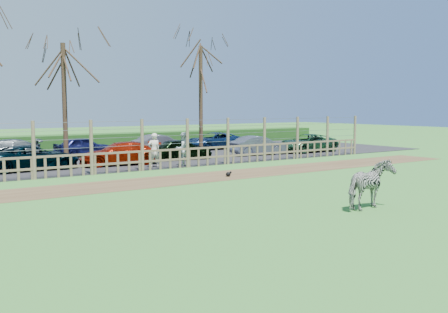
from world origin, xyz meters
TOP-DOWN VIEW (x-y plane):
  - ground at (0.00, 0.00)m, footprint 120.00×120.00m
  - dirt_strip at (0.00, 4.50)m, footprint 34.00×2.80m
  - asphalt at (0.00, 14.50)m, footprint 44.00×13.00m
  - hedge at (0.00, 21.50)m, footprint 46.00×2.00m
  - fence at (0.00, 8.00)m, footprint 30.16×0.16m
  - tree_mid at (-2.00, 13.50)m, footprint 4.80×4.80m
  - tree_right at (7.00, 14.00)m, footprint 4.80×4.80m
  - zebra at (1.82, -4.13)m, footprint 1.88×1.11m
  - visitor_a at (0.99, 8.76)m, footprint 0.67×0.47m
  - visitor_b at (2.50, 8.47)m, footprint 0.85×0.67m
  - crow at (2.30, 4.06)m, footprint 0.28×0.21m
  - car_2 at (-4.33, 11.09)m, footprint 4.39×2.15m
  - car_3 at (-0.05, 10.68)m, footprint 4.31×2.17m
  - car_4 at (4.02, 11.27)m, footprint 3.64×1.75m
  - car_5 at (9.34, 10.92)m, footprint 3.75×1.64m
  - car_6 at (13.36, 10.65)m, footprint 4.33×2.02m
  - car_9 at (-4.72, 16.30)m, footprint 4.26×2.01m
  - car_10 at (-0.15, 16.15)m, footprint 3.62×1.69m
  - car_11 at (4.90, 15.86)m, footprint 3.76×1.68m
  - car_12 at (9.36, 16.12)m, footprint 4.46×2.33m

SIDE VIEW (x-z plane):
  - ground at x=0.00m, z-range 0.00..0.00m
  - dirt_strip at x=0.00m, z-range 0.00..0.01m
  - asphalt at x=0.00m, z-range 0.00..0.04m
  - crow at x=2.30m, z-range 0.00..0.23m
  - hedge at x=0.00m, z-range 0.00..1.10m
  - car_2 at x=-4.33m, z-range 0.04..1.24m
  - car_3 at x=-0.05m, z-range 0.04..1.24m
  - car_4 at x=4.02m, z-range 0.04..1.24m
  - car_5 at x=9.34m, z-range 0.04..1.24m
  - car_6 at x=13.36m, z-range 0.04..1.24m
  - car_9 at x=-4.72m, z-range 0.04..1.24m
  - car_10 at x=-0.15m, z-range 0.04..1.24m
  - car_11 at x=4.90m, z-range 0.04..1.24m
  - car_12 at x=9.36m, z-range 0.04..1.24m
  - zebra at x=1.82m, z-range 0.00..1.49m
  - fence at x=0.00m, z-range -0.45..2.05m
  - visitor_a at x=0.99m, z-range 0.04..1.76m
  - visitor_b at x=2.50m, z-range 0.04..1.76m
  - tree_mid at x=-2.00m, z-range 1.45..8.28m
  - tree_right at x=7.00m, z-range 1.57..8.92m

